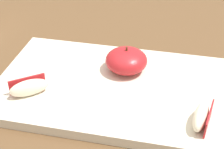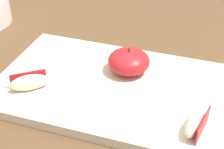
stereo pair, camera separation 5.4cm
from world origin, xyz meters
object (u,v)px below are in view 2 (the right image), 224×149
object	(u,v)px
cutting_board	(112,88)
apple_wedge_right	(29,82)
apple_half_skin_up	(129,61)
apple_wedge_back	(196,123)

from	to	relation	value
cutting_board	apple_wedge_right	size ratio (longest dim) A/B	6.26
apple_half_skin_up	apple_wedge_right	size ratio (longest dim) A/B	1.18
apple_wedge_back	apple_half_skin_up	bearing A→B (deg)	138.94
apple_wedge_right	apple_wedge_back	xyz separation A→B (m)	(0.29, -0.01, 0.00)
cutting_board	apple_wedge_back	distance (m)	0.17
apple_wedge_right	cutting_board	bearing A→B (deg)	24.70
cutting_board	apple_wedge_back	world-z (taller)	apple_wedge_back
apple_half_skin_up	apple_wedge_right	distance (m)	0.18
apple_half_skin_up	apple_wedge_right	xyz separation A→B (m)	(-0.15, -0.11, -0.01)
apple_half_skin_up	apple_wedge_back	xyz separation A→B (m)	(0.14, -0.12, -0.01)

